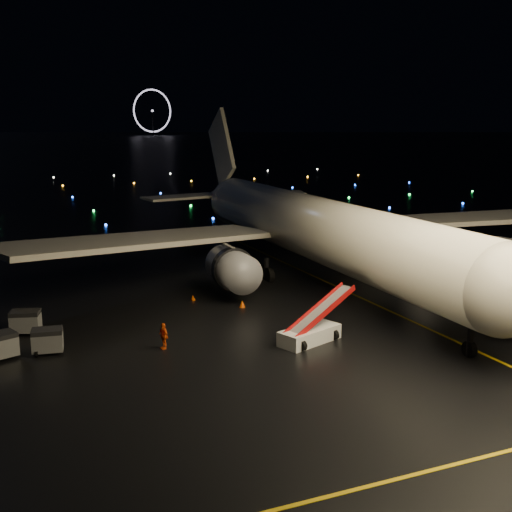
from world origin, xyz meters
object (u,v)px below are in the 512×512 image
object	(u,v)px
airliner	(300,190)
belt_loader	(310,319)
crew_c	(164,336)
baggage_cart_0	(48,341)
baggage_cart_1	(26,322)
baggage_cart_2	(0,346)

from	to	relation	value
airliner	belt_loader	xyz separation A→B (m)	(-8.49, -18.55, -6.53)
crew_c	belt_loader	bearing A→B (deg)	59.72
baggage_cart_0	baggage_cart_1	world-z (taller)	baggage_cart_1
crew_c	baggage_cart_0	bearing A→B (deg)	-121.51
baggage_cart_0	airliner	bearing A→B (deg)	38.17
baggage_cart_1	baggage_cart_2	bearing A→B (deg)	-95.51
airliner	baggage_cart_1	bearing A→B (deg)	-159.42
airliner	baggage_cart_0	bearing A→B (deg)	-149.86
belt_loader	crew_c	size ratio (longest dim) A/B	3.73
baggage_cart_1	airliner	bearing A→B (deg)	35.66
crew_c	baggage_cart_2	world-z (taller)	crew_c
airliner	baggage_cart_2	distance (m)	31.84
belt_loader	baggage_cart_2	distance (m)	19.85
airliner	crew_c	bearing A→B (deg)	-137.15
airliner	baggage_cart_0	size ratio (longest dim) A/B	30.23
airliner	belt_loader	size ratio (longest dim) A/B	8.70
baggage_cart_0	belt_loader	bearing A→B (deg)	-6.90
crew_c	baggage_cart_1	size ratio (longest dim) A/B	0.91
baggage_cart_0	baggage_cart_2	size ratio (longest dim) A/B	0.96
belt_loader	baggage_cart_0	distance (m)	17.07
airliner	baggage_cart_2	world-z (taller)	airliner
belt_loader	baggage_cart_1	size ratio (longest dim) A/B	3.38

